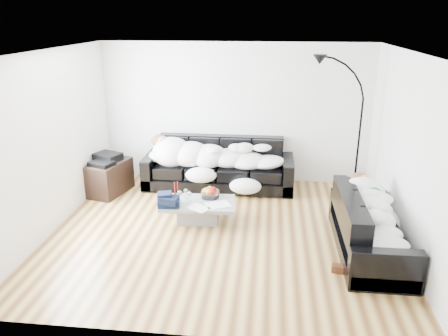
# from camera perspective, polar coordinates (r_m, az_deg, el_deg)

# --- Properties ---
(ground) EXTENTS (5.00, 5.00, 0.00)m
(ground) POSITION_cam_1_polar(r_m,az_deg,el_deg) (6.57, -0.29, -8.30)
(ground) COLOR brown
(ground) RESTS_ON ground
(wall_back) EXTENTS (5.00, 0.02, 2.60)m
(wall_back) POSITION_cam_1_polar(r_m,az_deg,el_deg) (8.24, 1.50, 7.14)
(wall_back) COLOR silver
(wall_back) RESTS_ON ground
(wall_left) EXTENTS (0.02, 4.50, 2.60)m
(wall_left) POSITION_cam_1_polar(r_m,az_deg,el_deg) (6.82, -21.71, 3.11)
(wall_left) COLOR silver
(wall_left) RESTS_ON ground
(wall_right) EXTENTS (0.02, 4.50, 2.60)m
(wall_right) POSITION_cam_1_polar(r_m,az_deg,el_deg) (6.30, 22.90, 1.69)
(wall_right) COLOR silver
(wall_right) RESTS_ON ground
(ceiling) EXTENTS (5.00, 5.00, 0.00)m
(ceiling) POSITION_cam_1_polar(r_m,az_deg,el_deg) (5.83, -0.34, 14.95)
(ceiling) COLOR white
(ceiling) RESTS_ON ground
(sofa_back) EXTENTS (2.73, 0.95, 0.89)m
(sofa_back) POSITION_cam_1_polar(r_m,az_deg,el_deg) (8.05, -0.71, 0.53)
(sofa_back) COLOR black
(sofa_back) RESTS_ON ground
(sofa_right) EXTENTS (0.84, 1.97, 0.80)m
(sofa_right) POSITION_cam_1_polar(r_m,az_deg,el_deg) (6.20, 18.65, -7.07)
(sofa_right) COLOR black
(sofa_right) RESTS_ON ground
(sleeper_back) EXTENTS (2.31, 0.80, 0.46)m
(sleeper_back) POSITION_cam_1_polar(r_m,az_deg,el_deg) (7.94, -0.76, 1.81)
(sleeper_back) COLOR white
(sleeper_back) RESTS_ON sofa_back
(sleeper_right) EXTENTS (0.71, 1.69, 0.41)m
(sleeper_right) POSITION_cam_1_polar(r_m,az_deg,el_deg) (6.10, 18.88, -5.15)
(sleeper_right) COLOR white
(sleeper_right) RESTS_ON sofa_right
(teal_cushion) EXTENTS (0.42, 0.38, 0.20)m
(teal_cushion) POSITION_cam_1_polar(r_m,az_deg,el_deg) (6.60, 17.40, -2.21)
(teal_cushion) COLOR #0E625A
(teal_cushion) RESTS_ON sofa_right
(coffee_table) EXTENTS (1.17, 0.73, 0.33)m
(coffee_table) POSITION_cam_1_polar(r_m,az_deg,el_deg) (6.82, -3.41, -5.71)
(coffee_table) COLOR #939699
(coffee_table) RESTS_ON ground
(fruit_bowl) EXTENTS (0.37, 0.37, 0.18)m
(fruit_bowl) POSITION_cam_1_polar(r_m,az_deg,el_deg) (6.87, -1.82, -3.17)
(fruit_bowl) COLOR white
(fruit_bowl) RESTS_ON coffee_table
(wine_glass_a) EXTENTS (0.08, 0.08, 0.15)m
(wine_glass_a) POSITION_cam_1_polar(r_m,az_deg,el_deg) (6.87, -5.02, -3.34)
(wine_glass_a) COLOR white
(wine_glass_a) RESTS_ON coffee_table
(wine_glass_b) EXTENTS (0.09, 0.09, 0.17)m
(wine_glass_b) POSITION_cam_1_polar(r_m,az_deg,el_deg) (6.78, -5.81, -3.61)
(wine_glass_b) COLOR white
(wine_glass_b) RESTS_ON coffee_table
(wine_glass_c) EXTENTS (0.09, 0.09, 0.16)m
(wine_glass_c) POSITION_cam_1_polar(r_m,az_deg,el_deg) (6.75, -4.57, -3.72)
(wine_glass_c) COLOR white
(wine_glass_c) RESTS_ON coffee_table
(candle_left) EXTENTS (0.04, 0.04, 0.23)m
(candle_left) POSITION_cam_1_polar(r_m,az_deg,el_deg) (6.98, -6.46, -2.70)
(candle_left) COLOR maroon
(candle_left) RESTS_ON coffee_table
(candle_right) EXTENTS (0.05, 0.05, 0.23)m
(candle_right) POSITION_cam_1_polar(r_m,az_deg,el_deg) (6.98, -6.07, -2.67)
(candle_right) COLOR maroon
(candle_right) RESTS_ON coffee_table
(newspaper_a) EXTENTS (0.45, 0.41, 0.01)m
(newspaper_a) POSITION_cam_1_polar(r_m,az_deg,el_deg) (6.63, -0.84, -4.78)
(newspaper_a) COLOR silver
(newspaper_a) RESTS_ON coffee_table
(newspaper_b) EXTENTS (0.38, 0.35, 0.01)m
(newspaper_b) POSITION_cam_1_polar(r_m,az_deg,el_deg) (6.53, -3.33, -5.22)
(newspaper_b) COLOR silver
(newspaper_b) RESTS_ON coffee_table
(navy_jacket) EXTENTS (0.38, 0.33, 0.17)m
(navy_jacket) POSITION_cam_1_polar(r_m,az_deg,el_deg) (6.56, -7.57, -3.73)
(navy_jacket) COLOR black
(navy_jacket) RESTS_ON coffee_table
(shoes) EXTENTS (0.58, 0.51, 0.11)m
(shoes) POSITION_cam_1_polar(r_m,az_deg,el_deg) (5.86, 15.99, -12.24)
(shoes) COLOR #472311
(shoes) RESTS_ON ground
(av_cabinet) EXTENTS (0.77, 0.96, 0.58)m
(av_cabinet) POSITION_cam_1_polar(r_m,az_deg,el_deg) (8.12, -14.97, -1.16)
(av_cabinet) COLOR black
(av_cabinet) RESTS_ON ground
(stereo) EXTENTS (0.54, 0.48, 0.13)m
(stereo) POSITION_cam_1_polar(r_m,az_deg,el_deg) (8.00, -15.19, 1.22)
(stereo) COLOR black
(stereo) RESTS_ON av_cabinet
(floor_lamp) EXTENTS (0.84, 0.52, 2.16)m
(floor_lamp) POSITION_cam_1_polar(r_m,az_deg,el_deg) (7.69, 17.21, 3.67)
(floor_lamp) COLOR black
(floor_lamp) RESTS_ON ground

